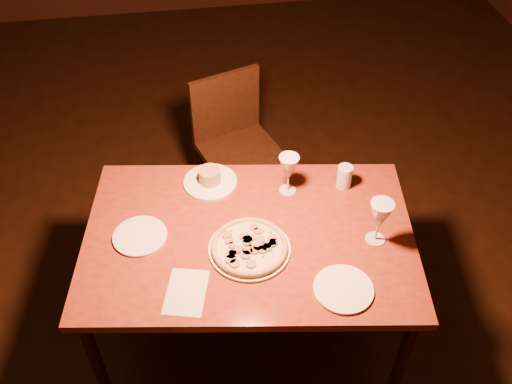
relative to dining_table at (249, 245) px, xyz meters
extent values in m
plane|color=black|center=(-0.28, -0.06, -0.64)|extent=(7.00, 7.00, 0.00)
cube|color=maroon|center=(0.00, 0.00, 0.04)|extent=(1.43, 1.03, 0.04)
cylinder|color=black|center=(-0.65, -0.27, -0.31)|extent=(0.05, 0.05, 0.67)
cylinder|color=black|center=(-0.54, 0.45, -0.31)|extent=(0.05, 0.05, 0.67)
cylinder|color=black|center=(0.54, -0.45, -0.31)|extent=(0.05, 0.05, 0.67)
cylinder|color=black|center=(0.65, 0.27, -0.31)|extent=(0.05, 0.05, 0.67)
cube|color=black|center=(0.08, 0.84, -0.22)|extent=(0.50, 0.50, 0.04)
cube|color=black|center=(0.02, 1.01, -0.01)|extent=(0.38, 0.15, 0.38)
cylinder|color=black|center=(-0.02, 0.63, -0.44)|extent=(0.03, 0.03, 0.40)
cylinder|color=black|center=(-0.12, 0.94, -0.44)|extent=(0.03, 0.03, 0.40)
cylinder|color=black|center=(0.28, 0.74, -0.44)|extent=(0.03, 0.03, 0.40)
cylinder|color=black|center=(0.18, 1.04, -0.44)|extent=(0.03, 0.03, 0.40)
cylinder|color=white|center=(-0.01, -0.08, 0.07)|extent=(0.32, 0.32, 0.01)
cylinder|color=beige|center=(-0.01, -0.08, 0.08)|extent=(0.29, 0.29, 0.01)
torus|color=tan|center=(-0.01, -0.08, 0.09)|extent=(0.30, 0.30, 0.02)
cylinder|color=white|center=(-0.12, 0.33, 0.07)|extent=(0.23, 0.23, 0.01)
cylinder|color=#9D815A|center=(-0.12, 0.33, 0.10)|extent=(0.10, 0.10, 0.06)
cylinder|color=silver|center=(0.45, 0.22, 0.12)|extent=(0.06, 0.06, 0.11)
cylinder|color=white|center=(-0.43, 0.06, 0.07)|extent=(0.22, 0.22, 0.01)
cylinder|color=white|center=(0.30, -0.32, 0.07)|extent=(0.22, 0.22, 0.01)
cube|color=beige|center=(-0.27, -0.24, 0.06)|extent=(0.19, 0.24, 0.00)
sphere|color=#FF7947|center=(0.00, 0.00, 0.94)|extent=(0.12, 0.12, 0.12)
camera|label=1|loc=(-0.21, -1.50, 1.77)|focal=40.00mm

